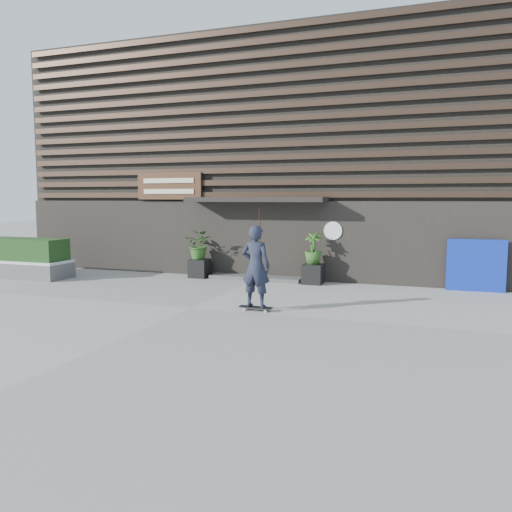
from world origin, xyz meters
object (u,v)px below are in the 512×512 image
at_px(raised_bed, 20,269).
at_px(skateboarder, 256,267).
at_px(blue_tarp, 476,265).
at_px(planter_pot_right, 313,274).
at_px(planter_pot_left, 200,268).

distance_m(raised_bed, skateboarder, 9.42).
bearing_deg(skateboarder, blue_tarp, 42.07).
bearing_deg(planter_pot_right, skateboarder, -94.94).
height_order(planter_pot_left, raised_bed, planter_pot_left).
xyz_separation_m(planter_pot_right, raised_bed, (-9.47, -1.88, -0.05)).
xyz_separation_m(planter_pot_right, blue_tarp, (4.57, 0.30, 0.43)).
bearing_deg(blue_tarp, planter_pot_right, -177.19).
bearing_deg(planter_pot_left, skateboarder, -50.29).
bearing_deg(planter_pot_left, raised_bed, -161.68).
height_order(planter_pot_right, skateboarder, skateboarder).
bearing_deg(raised_bed, blue_tarp, 8.82).
distance_m(planter_pot_left, blue_tarp, 8.38).
relative_size(planter_pot_left, skateboarder, 0.30).
relative_size(planter_pot_left, planter_pot_right, 1.00).
distance_m(planter_pot_right, blue_tarp, 4.60).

